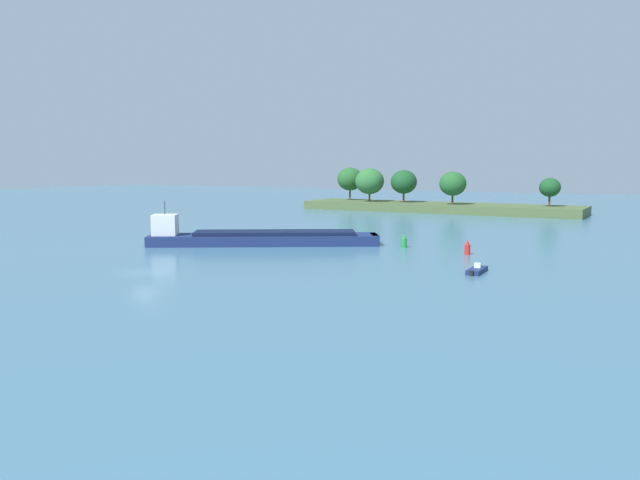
{
  "coord_description": "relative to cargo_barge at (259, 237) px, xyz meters",
  "views": [
    {
      "loc": [
        47.73,
        -48.88,
        11.14
      ],
      "look_at": [
        6.91,
        24.58,
        1.2
      ],
      "focal_mm": 36.78,
      "sensor_mm": 36.0,
      "label": 1
    }
  ],
  "objects": [
    {
      "name": "treeline_island",
      "position": [
        -1.87,
        69.99,
        2.06
      ],
      "size": [
        63.39,
        13.84,
        9.96
      ],
      "color": "#4C6038",
      "rests_on": "ground"
    },
    {
      "name": "channel_buoy_green",
      "position": [
        18.45,
        6.87,
        -0.21
      ],
      "size": [
        0.7,
        0.7,
        1.9
      ],
      "color": "green",
      "rests_on": "ground"
    },
    {
      "name": "cargo_barge",
      "position": [
        0.0,
        0.0,
        0.0
      ],
      "size": [
        29.49,
        20.85,
        5.97
      ],
      "color": "navy",
      "rests_on": "ground"
    },
    {
      "name": "small_motorboat",
      "position": [
        32.42,
        -8.25,
        -0.76
      ],
      "size": [
        1.46,
        4.5,
        0.96
      ],
      "color": "navy",
      "rests_on": "ground"
    },
    {
      "name": "channel_buoy_red",
      "position": [
        27.73,
        4.28,
        -0.21
      ],
      "size": [
        0.7,
        0.7,
        1.9
      ],
      "color": "red",
      "rests_on": "ground"
    },
    {
      "name": "ground_plane",
      "position": [
        2.69,
        -24.66,
        -1.02
      ],
      "size": [
        400.0,
        400.0,
        0.0
      ],
      "primitive_type": "plane",
      "color": "teal"
    }
  ]
}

